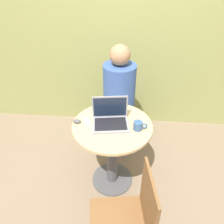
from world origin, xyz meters
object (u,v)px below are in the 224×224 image
chair_empty (129,220)px  person_seated (119,106)px  laptop (110,119)px  cell_phone (87,122)px

chair_empty → person_seated: size_ratio=0.69×
laptop → cell_phone: laptop is taller
person_seated → cell_phone: bearing=-113.1°
cell_phone → person_seated: 0.68m
cell_phone → person_seated: (0.25, 0.59, -0.22)m
cell_phone → person_seated: bearing=66.9°
laptop → person_seated: bearing=85.3°
laptop → chair_empty: 0.80m
cell_phone → chair_empty: bearing=-60.7°
laptop → chair_empty: (0.19, -0.70, -0.35)m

